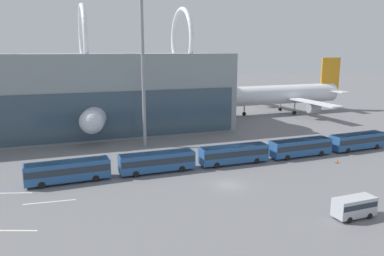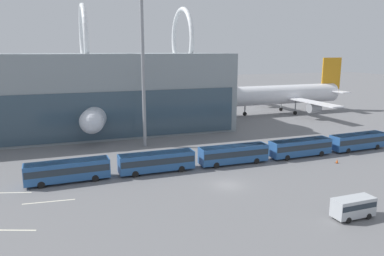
{
  "view_description": "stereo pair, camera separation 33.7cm",
  "coord_description": "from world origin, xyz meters",
  "px_view_note": "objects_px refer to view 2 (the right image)",
  "views": [
    {
      "loc": [
        -21.97,
        -45.77,
        18.84
      ],
      "look_at": [
        2.07,
        21.08,
        4.0
      ],
      "focal_mm": 35.0,
      "sensor_mm": 36.0,
      "label": 1
    },
    {
      "loc": [
        -21.65,
        -45.89,
        18.84
      ],
      "look_at": [
        2.07,
        21.08,
        4.0
      ],
      "focal_mm": 35.0,
      "sensor_mm": 36.0,
      "label": 2
    }
  ],
  "objects_px": {
    "shuttle_bus_0": "(68,170)",
    "airliner_parked_remote": "(286,94)",
    "floodlight_mast": "(142,41)",
    "shuttle_bus_2": "(234,153)",
    "shuttle_bus_1": "(157,161)",
    "shuttle_bus_3": "(300,147)",
    "shuttle_bus_4": "(358,140)",
    "service_van_foreground": "(353,206)",
    "airliner_at_gate_far": "(103,108)",
    "traffic_cone_0": "(337,161)"
  },
  "relations": [
    {
      "from": "shuttle_bus_3",
      "to": "shuttle_bus_4",
      "type": "relative_size",
      "value": 1.0
    },
    {
      "from": "shuttle_bus_1",
      "to": "shuttle_bus_3",
      "type": "bearing_deg",
      "value": -0.66
    },
    {
      "from": "shuttle_bus_0",
      "to": "traffic_cone_0",
      "type": "distance_m",
      "value": 43.71
    },
    {
      "from": "shuttle_bus_1",
      "to": "shuttle_bus_4",
      "type": "xyz_separation_m",
      "value": [
        39.81,
        0.2,
        0.0
      ]
    },
    {
      "from": "shuttle_bus_0",
      "to": "airliner_at_gate_far",
      "type": "bearing_deg",
      "value": 73.52
    },
    {
      "from": "airliner_parked_remote",
      "to": "shuttle_bus_3",
      "type": "xyz_separation_m",
      "value": [
        -24.38,
        -42.08,
        -3.85
      ]
    },
    {
      "from": "airliner_parked_remote",
      "to": "traffic_cone_0",
      "type": "bearing_deg",
      "value": 64.89
    },
    {
      "from": "airliner_at_gate_far",
      "to": "shuttle_bus_2",
      "type": "bearing_deg",
      "value": 38.11
    },
    {
      "from": "shuttle_bus_0",
      "to": "floodlight_mast",
      "type": "distance_m",
      "value": 29.39
    },
    {
      "from": "airliner_parked_remote",
      "to": "shuttle_bus_3",
      "type": "distance_m",
      "value": 48.78
    },
    {
      "from": "shuttle_bus_1",
      "to": "traffic_cone_0",
      "type": "relative_size",
      "value": 16.71
    },
    {
      "from": "shuttle_bus_3",
      "to": "floodlight_mast",
      "type": "bearing_deg",
      "value": 143.79
    },
    {
      "from": "shuttle_bus_4",
      "to": "service_van_foreground",
      "type": "xyz_separation_m",
      "value": [
        -22.74,
        -23.67,
        -0.43
      ]
    },
    {
      "from": "shuttle_bus_1",
      "to": "shuttle_bus_2",
      "type": "relative_size",
      "value": 1.0
    },
    {
      "from": "airliner_at_gate_far",
      "to": "shuttle_bus_1",
      "type": "bearing_deg",
      "value": 19.25
    },
    {
      "from": "floodlight_mast",
      "to": "shuttle_bus_2",
      "type": "bearing_deg",
      "value": -55.88
    },
    {
      "from": "shuttle_bus_2",
      "to": "shuttle_bus_3",
      "type": "height_order",
      "value": "same"
    },
    {
      "from": "airliner_parked_remote",
      "to": "shuttle_bus_3",
      "type": "bearing_deg",
      "value": 58.46
    },
    {
      "from": "shuttle_bus_2",
      "to": "floodlight_mast",
      "type": "distance_m",
      "value": 27.67
    },
    {
      "from": "shuttle_bus_0",
      "to": "shuttle_bus_4",
      "type": "distance_m",
      "value": 53.08
    },
    {
      "from": "shuttle_bus_2",
      "to": "shuttle_bus_4",
      "type": "bearing_deg",
      "value": 0.75
    },
    {
      "from": "airliner_at_gate_far",
      "to": "shuttle_bus_2",
      "type": "height_order",
      "value": "airliner_at_gate_far"
    },
    {
      "from": "shuttle_bus_4",
      "to": "shuttle_bus_0",
      "type": "bearing_deg",
      "value": 177.17
    },
    {
      "from": "shuttle_bus_4",
      "to": "traffic_cone_0",
      "type": "distance_m",
      "value": 11.44
    },
    {
      "from": "airliner_parked_remote",
      "to": "shuttle_bus_0",
      "type": "xyz_separation_m",
      "value": [
        -64.18,
        -42.11,
        -3.85
      ]
    },
    {
      "from": "shuttle_bus_3",
      "to": "shuttle_bus_4",
      "type": "height_order",
      "value": "same"
    },
    {
      "from": "airliner_at_gate_far",
      "to": "shuttle_bus_4",
      "type": "height_order",
      "value": "airliner_at_gate_far"
    },
    {
      "from": "service_van_foreground",
      "to": "floodlight_mast",
      "type": "relative_size",
      "value": 0.16
    },
    {
      "from": "shuttle_bus_4",
      "to": "floodlight_mast",
      "type": "relative_size",
      "value": 0.39
    },
    {
      "from": "shuttle_bus_2",
      "to": "shuttle_bus_1",
      "type": "bearing_deg",
      "value": 179.71
    },
    {
      "from": "airliner_parked_remote",
      "to": "floodlight_mast",
      "type": "height_order",
      "value": "floodlight_mast"
    },
    {
      "from": "shuttle_bus_3",
      "to": "floodlight_mast",
      "type": "distance_m",
      "value": 35.27
    },
    {
      "from": "shuttle_bus_0",
      "to": "floodlight_mast",
      "type": "height_order",
      "value": "floodlight_mast"
    },
    {
      "from": "airliner_parked_remote",
      "to": "shuttle_bus_2",
      "type": "height_order",
      "value": "airliner_parked_remote"
    },
    {
      "from": "airliner_parked_remote",
      "to": "shuttle_bus_2",
      "type": "xyz_separation_m",
      "value": [
        -37.65,
        -42.09,
        -3.85
      ]
    },
    {
      "from": "floodlight_mast",
      "to": "shuttle_bus_1",
      "type": "bearing_deg",
      "value": -96.26
    },
    {
      "from": "shuttle_bus_0",
      "to": "shuttle_bus_4",
      "type": "height_order",
      "value": "same"
    },
    {
      "from": "shuttle_bus_3",
      "to": "traffic_cone_0",
      "type": "xyz_separation_m",
      "value": [
        3.53,
        -5.53,
        -1.5
      ]
    },
    {
      "from": "airliner_at_gate_far",
      "to": "shuttle_bus_3",
      "type": "relative_size",
      "value": 3.32
    },
    {
      "from": "shuttle_bus_1",
      "to": "shuttle_bus_4",
      "type": "bearing_deg",
      "value": -0.2
    },
    {
      "from": "shuttle_bus_0",
      "to": "traffic_cone_0",
      "type": "bearing_deg",
      "value": -9.69
    },
    {
      "from": "shuttle_bus_0",
      "to": "airliner_parked_remote",
      "type": "bearing_deg",
      "value": 30.81
    },
    {
      "from": "airliner_at_gate_far",
      "to": "floodlight_mast",
      "type": "height_order",
      "value": "floodlight_mast"
    },
    {
      "from": "shuttle_bus_2",
      "to": "floodlight_mast",
      "type": "height_order",
      "value": "floodlight_mast"
    },
    {
      "from": "floodlight_mast",
      "to": "traffic_cone_0",
      "type": "bearing_deg",
      "value": -38.41
    },
    {
      "from": "service_van_foreground",
      "to": "shuttle_bus_3",
      "type": "bearing_deg",
      "value": -113.27
    },
    {
      "from": "airliner_at_gate_far",
      "to": "shuttle_bus_1",
      "type": "relative_size",
      "value": 3.34
    },
    {
      "from": "service_van_foreground",
      "to": "floodlight_mast",
      "type": "xyz_separation_m",
      "value": [
        -15.23,
        40.24,
        19.14
      ]
    },
    {
      "from": "shuttle_bus_4",
      "to": "shuttle_bus_2",
      "type": "bearing_deg",
      "value": 177.47
    },
    {
      "from": "shuttle_bus_0",
      "to": "shuttle_bus_2",
      "type": "xyz_separation_m",
      "value": [
        26.54,
        0.02,
        0.0
      ]
    }
  ]
}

